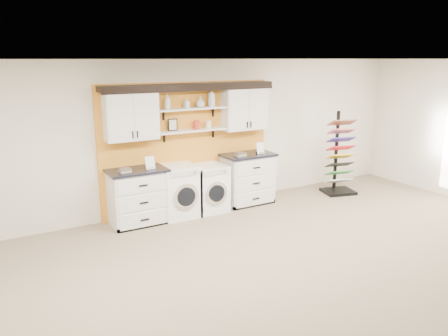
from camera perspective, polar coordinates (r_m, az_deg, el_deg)
floor at (r=5.55m, az=14.18°, el=-16.77°), size 10.00×10.00×0.00m
ceiling at (r=4.78m, az=16.24°, el=13.46°), size 10.00×10.00×0.00m
wall_back at (r=8.22m, az=-4.84°, el=4.20°), size 10.00×0.00×10.00m
accent_panel at (r=8.23m, az=-4.71°, el=2.79°), size 3.40×0.07×2.40m
upper_cabinet_left at (r=7.55m, az=-12.07°, el=6.74°), size 0.90×0.35×0.84m
upper_cabinet_right at (r=8.52m, az=2.65°, el=7.84°), size 0.90×0.35×0.84m
shelf_lower at (r=8.02m, az=-4.25°, el=4.91°), size 1.32×0.28×0.03m
shelf_upper at (r=7.97m, az=-4.30°, el=7.75°), size 1.32×0.28×0.03m
crown_molding at (r=7.95m, az=-4.40°, el=10.60°), size 3.30×0.41×0.13m
picture_frame at (r=7.90m, az=-6.71°, el=5.63°), size 0.18×0.02×0.22m
canister_red at (r=8.05m, az=-3.62°, el=5.63°), size 0.11×0.11×0.16m
canister_cream at (r=8.17m, az=-2.04°, el=5.70°), size 0.10×0.10×0.14m
base_cabinet_left at (r=7.71m, az=-11.19°, el=-3.69°), size 1.00×0.66×0.98m
base_cabinet_right at (r=8.65m, az=3.09°, el=-1.38°), size 1.03×0.66×1.00m
washer at (r=7.97m, az=-6.00°, el=-2.99°), size 0.68×0.71×0.95m
dryer at (r=8.23m, az=-2.12°, el=-2.61°), size 0.63×0.71×0.88m
sample_rack at (r=9.60m, az=14.79°, el=0.01°), size 0.75×0.67×1.74m
soap_bottle_a at (r=7.77m, az=-7.39°, el=8.61°), size 0.12×0.12×0.27m
soap_bottle_b at (r=7.92m, az=-4.90°, el=8.45°), size 0.09×0.09×0.18m
soap_bottle_c at (r=8.04m, az=-3.11°, el=8.62°), size 0.16×0.16×0.19m
soap_bottle_d at (r=8.14m, az=-1.65°, el=9.23°), size 0.17×0.17×0.34m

